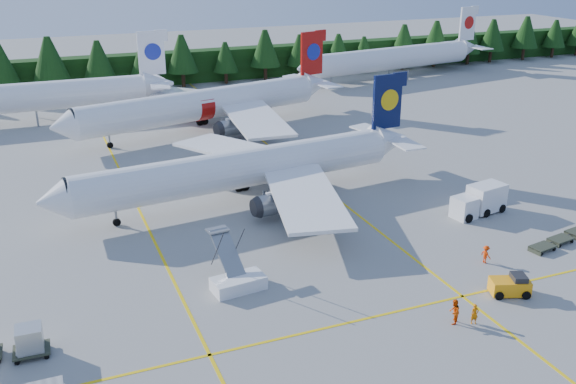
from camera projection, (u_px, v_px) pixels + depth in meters
name	position (u px, v px, depth m)	size (l,w,h in m)	color
ground	(356.00, 276.00, 52.20)	(320.00, 320.00, 0.00)	gray
taxi_stripe_a	(140.00, 212.00, 64.57)	(0.25, 120.00, 0.01)	yellow
taxi_stripe_b	(320.00, 186.00, 71.58)	(0.25, 120.00, 0.01)	yellow
taxi_stripe_cross	(394.00, 312.00, 47.01)	(80.00, 0.25, 0.01)	yellow
treeline_hedge	(155.00, 69.00, 121.95)	(220.00, 4.00, 6.00)	black
airliner_navy	(233.00, 171.00, 65.63)	(40.18, 32.90, 11.70)	white
airliner_red	(197.00, 106.00, 90.72)	(42.50, 34.54, 12.59)	white
airliner_far_left	(10.00, 98.00, 94.44)	(43.58, 4.47, 12.68)	white
airliner_far_right	(386.00, 59.00, 126.26)	(44.25, 11.05, 12.94)	white
airstairs	(237.00, 279.00, 50.08)	(4.30, 5.84, 3.68)	white
service_truck	(479.00, 200.00, 63.65)	(6.22, 3.16, 2.87)	silver
baggage_tug	(511.00, 285.00, 49.17)	(3.27, 2.46, 1.56)	orange
dolly_train	(569.00, 235.00, 58.52)	(10.38, 3.67, 0.13)	#34392A
uld_pair	(5.00, 342.00, 41.39)	(5.31, 2.49, 1.79)	#34392A
crew_a	(475.00, 314.00, 45.34)	(0.57, 0.37, 1.55)	#D56804
crew_b	(454.00, 312.00, 45.31)	(0.92, 0.71, 1.89)	#DB4304
crew_c	(486.00, 254.00, 54.03)	(0.65, 0.44, 1.57)	red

